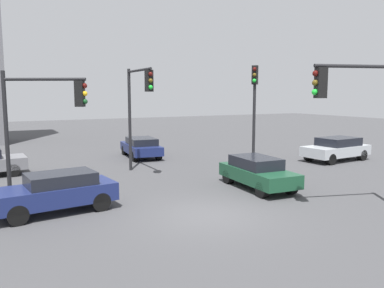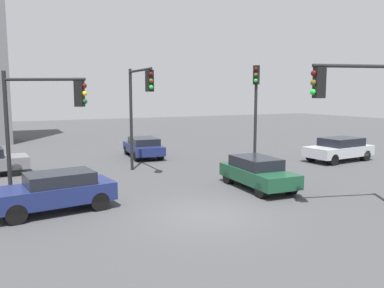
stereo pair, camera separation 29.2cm
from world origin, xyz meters
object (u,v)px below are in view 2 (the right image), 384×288
traffic_light_3 (139,98)px  car_1 (339,149)px  car_0 (143,147)px  car_4 (257,172)px  traffic_light_1 (43,109)px  traffic_light_0 (364,105)px  traffic_light_2 (256,98)px  car_3 (56,191)px

traffic_light_3 → car_1: size_ratio=1.21×
car_0 → car_4: bearing=-165.8°
traffic_light_1 → car_0: 10.63m
traffic_light_0 → traffic_light_1: size_ratio=1.04×
traffic_light_2 → car_1: bearing=133.2°
traffic_light_3 → car_4: bearing=35.5°
traffic_light_0 → traffic_light_2: traffic_light_2 is taller
traffic_light_0 → traffic_light_3: size_ratio=0.96×
car_4 → car_1: bearing=115.1°
car_1 → car_3: size_ratio=1.08×
traffic_light_0 → car_1: traffic_light_0 is taller
traffic_light_0 → traffic_light_3: 10.61m
traffic_light_1 → traffic_light_3: bearing=58.6°
traffic_light_2 → car_3: 11.65m
car_0 → traffic_light_2: bearing=-143.6°
traffic_light_0 → traffic_light_2: size_ratio=0.92×
car_0 → traffic_light_0: bearing=-164.7°
traffic_light_2 → car_1: traffic_light_2 is taller
traffic_light_0 → car_3: bearing=-11.2°
traffic_light_1 → traffic_light_3: size_ratio=0.92×
traffic_light_0 → car_4: (-0.97, 4.50, -3.03)m
traffic_light_0 → traffic_light_2: bearing=-83.5°
car_3 → car_4: bearing=170.6°
traffic_light_2 → car_4: (-2.45, -3.57, -3.17)m
traffic_light_1 → traffic_light_2: size_ratio=0.89×
traffic_light_0 → traffic_light_1: traffic_light_0 is taller
car_4 → traffic_light_1: bearing=-104.1°
car_0 → car_3: size_ratio=1.04×
traffic_light_1 → car_3: (0.06, -2.20, -2.78)m
traffic_light_3 → car_3: bearing=-45.5°
car_1 → traffic_light_3: bearing=-11.5°
car_0 → traffic_light_1: bearing=143.7°
traffic_light_3 → car_4: size_ratio=1.32×
traffic_light_0 → traffic_light_3: traffic_light_3 is taller
traffic_light_0 → car_4: bearing=-60.9°
traffic_light_2 → traffic_light_3: size_ratio=1.03×
traffic_light_1 → car_1: bearing=34.6°
traffic_light_1 → car_0: size_ratio=1.15×
traffic_light_0 → traffic_light_2: 8.20m
traffic_light_3 → car_0: bearing=159.0°
traffic_light_1 → car_3: bearing=-56.6°
traffic_light_0 → car_1: 11.54m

